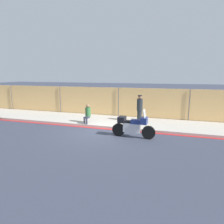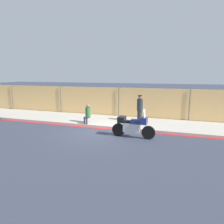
# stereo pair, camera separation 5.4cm
# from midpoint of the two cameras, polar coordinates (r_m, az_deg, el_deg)

# --- Properties ---
(ground_plane) EXTENTS (120.00, 120.00, 0.00)m
(ground_plane) POSITION_cam_midpoint_polar(r_m,az_deg,el_deg) (11.43, -3.57, -5.85)
(ground_plane) COLOR #333847
(sidewalk) EXTENTS (36.93, 3.17, 0.15)m
(sidewalk) POSITION_cam_midpoint_polar(r_m,az_deg,el_deg) (13.67, 0.19, -2.72)
(sidewalk) COLOR #ADA89E
(sidewalk) RESTS_ON ground_plane
(curb_paint_stripe) EXTENTS (36.93, 0.18, 0.01)m
(curb_paint_stripe) POSITION_cam_midpoint_polar(r_m,az_deg,el_deg) (12.15, -2.20, -4.81)
(curb_paint_stripe) COLOR red
(curb_paint_stripe) RESTS_ON ground_plane
(storefront_fence) EXTENTS (35.08, 0.17, 2.27)m
(storefront_fence) POSITION_cam_midpoint_polar(r_m,az_deg,el_deg) (15.05, 2.12, 2.65)
(storefront_fence) COLOR #E5B26B
(storefront_fence) RESTS_ON ground_plane
(motorcycle) EXTENTS (2.29, 0.55, 1.53)m
(motorcycle) POSITION_cam_midpoint_polar(r_m,az_deg,el_deg) (10.44, 6.09, -3.97)
(motorcycle) COLOR black
(motorcycle) RESTS_ON ground_plane
(officer_standing) EXTENTS (0.38, 0.38, 1.77)m
(officer_standing) POSITION_cam_midpoint_polar(r_m,az_deg,el_deg) (13.26, 8.06, 1.06)
(officer_standing) COLOR #1E2328
(officer_standing) RESTS_ON sidewalk
(person_seated_on_curb) EXTENTS (0.35, 0.62, 1.22)m
(person_seated_on_curb) POSITION_cam_midpoint_polar(r_m,az_deg,el_deg) (12.92, -6.85, -0.21)
(person_seated_on_curb) COLOR #2D3342
(person_seated_on_curb) RESTS_ON sidewalk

